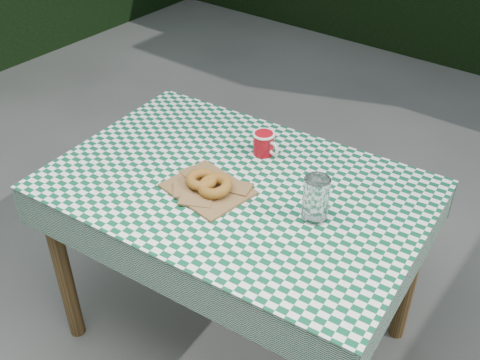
# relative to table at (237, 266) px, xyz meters

# --- Properties ---
(ground) EXTENTS (60.00, 60.00, 0.00)m
(ground) POSITION_rel_table_xyz_m (-0.11, 0.19, -0.38)
(ground) COLOR #494A45
(ground) RESTS_ON ground
(table) EXTENTS (1.29, 0.92, 0.75)m
(table) POSITION_rel_table_xyz_m (0.00, 0.00, 0.00)
(table) COLOR #50331B
(table) RESTS_ON ground
(tablecloth) EXTENTS (1.31, 0.94, 0.01)m
(tablecloth) POSITION_rel_table_xyz_m (0.00, 0.00, 0.38)
(tablecloth) COLOR #0B492C
(tablecloth) RESTS_ON table
(paper_bag) EXTENTS (0.29, 0.25, 0.01)m
(paper_bag) POSITION_rel_table_xyz_m (-0.05, -0.08, 0.39)
(paper_bag) COLOR olive
(paper_bag) RESTS_ON tablecloth
(bagel_front) EXTENTS (0.14, 0.14, 0.03)m
(bagel_front) POSITION_rel_table_xyz_m (-0.08, -0.08, 0.41)
(bagel_front) COLOR #A06721
(bagel_front) RESTS_ON paper_bag
(bagel_back) EXTENTS (0.16, 0.16, 0.04)m
(bagel_back) POSITION_rel_table_xyz_m (-0.02, -0.09, 0.41)
(bagel_back) COLOR #945A1E
(bagel_back) RESTS_ON paper_bag
(coffee_mug) EXTENTS (0.17, 0.17, 0.08)m
(coffee_mug) POSITION_rel_table_xyz_m (-0.04, 0.21, 0.42)
(coffee_mug) COLOR #9F0A13
(coffee_mug) RESTS_ON tablecloth
(drinking_glass) EXTENTS (0.09, 0.09, 0.15)m
(drinking_glass) POSITION_rel_table_xyz_m (0.30, 0.01, 0.45)
(drinking_glass) COLOR silver
(drinking_glass) RESTS_ON tablecloth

